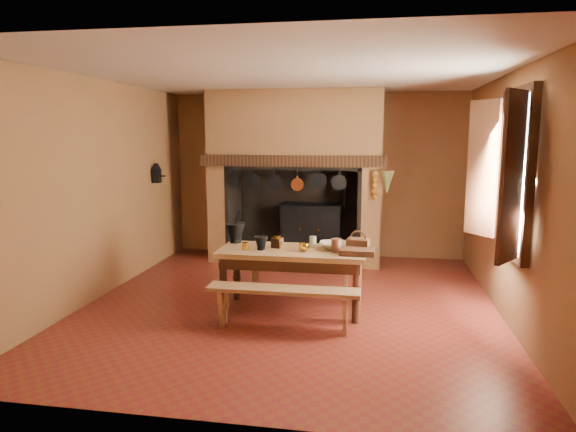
{
  "coord_description": "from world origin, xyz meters",
  "views": [
    {
      "loc": [
        1.01,
        -6.1,
        2.09
      ],
      "look_at": [
        -0.09,
        0.3,
        1.06
      ],
      "focal_mm": 32.0,
      "sensor_mm": 36.0,
      "label": 1
    }
  ],
  "objects_px": {
    "bench_front": "(283,298)",
    "coffee_grinder": "(277,242)",
    "wicker_basket": "(358,244)",
    "mixing_bowl": "(334,246)",
    "work_table": "(292,259)",
    "iron_range": "(312,230)"
  },
  "relations": [
    {
      "from": "mixing_bowl",
      "to": "work_table",
      "type": "bearing_deg",
      "value": -168.01
    },
    {
      "from": "bench_front",
      "to": "mixing_bowl",
      "type": "xyz_separation_m",
      "value": [
        0.48,
        0.73,
        0.44
      ]
    },
    {
      "from": "iron_range",
      "to": "coffee_grinder",
      "type": "height_order",
      "value": "iron_range"
    },
    {
      "from": "coffee_grinder",
      "to": "mixing_bowl",
      "type": "distance_m",
      "value": 0.68
    },
    {
      "from": "iron_range",
      "to": "work_table",
      "type": "distance_m",
      "value": 2.69
    },
    {
      "from": "work_table",
      "to": "wicker_basket",
      "type": "xyz_separation_m",
      "value": [
        0.77,
        0.06,
        0.2
      ]
    },
    {
      "from": "mixing_bowl",
      "to": "wicker_basket",
      "type": "xyz_separation_m",
      "value": [
        0.29,
        -0.04,
        0.04
      ]
    },
    {
      "from": "coffee_grinder",
      "to": "wicker_basket",
      "type": "bearing_deg",
      "value": 15.77
    },
    {
      "from": "iron_range",
      "to": "mixing_bowl",
      "type": "height_order",
      "value": "iron_range"
    },
    {
      "from": "iron_range",
      "to": "work_table",
      "type": "xyz_separation_m",
      "value": [
        0.1,
        -2.68,
        0.15
      ]
    },
    {
      "from": "bench_front",
      "to": "coffee_grinder",
      "type": "bearing_deg",
      "value": 105.76
    },
    {
      "from": "bench_front",
      "to": "wicker_basket",
      "type": "bearing_deg",
      "value": 41.82
    },
    {
      "from": "bench_front",
      "to": "coffee_grinder",
      "type": "height_order",
      "value": "coffee_grinder"
    },
    {
      "from": "wicker_basket",
      "to": "bench_front",
      "type": "bearing_deg",
      "value": -129.5
    },
    {
      "from": "bench_front",
      "to": "coffee_grinder",
      "type": "distance_m",
      "value": 0.86
    },
    {
      "from": "work_table",
      "to": "bench_front",
      "type": "distance_m",
      "value": 0.69
    },
    {
      "from": "coffee_grinder",
      "to": "wicker_basket",
      "type": "height_order",
      "value": "wicker_basket"
    },
    {
      "from": "coffee_grinder",
      "to": "wicker_basket",
      "type": "xyz_separation_m",
      "value": [
        0.96,
        -0.01,
        0.01
      ]
    },
    {
      "from": "work_table",
      "to": "mixing_bowl",
      "type": "relative_size",
      "value": 5.17
    },
    {
      "from": "coffee_grinder",
      "to": "bench_front",
      "type": "bearing_deg",
      "value": -58.07
    },
    {
      "from": "coffee_grinder",
      "to": "mixing_bowl",
      "type": "bearing_deg",
      "value": 19.22
    },
    {
      "from": "iron_range",
      "to": "coffee_grinder",
      "type": "distance_m",
      "value": 2.64
    }
  ]
}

